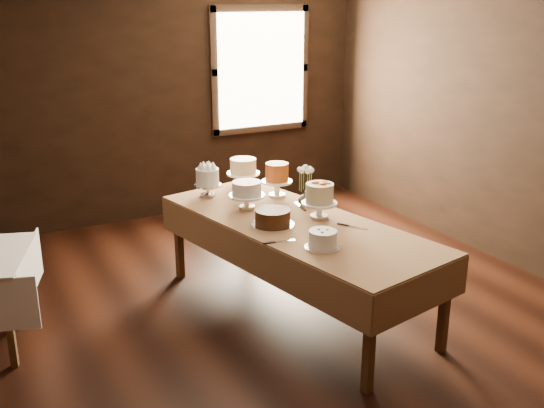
# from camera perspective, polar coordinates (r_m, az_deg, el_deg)

# --- Properties ---
(floor) EXTENTS (5.00, 6.00, 0.01)m
(floor) POSITION_cam_1_polar(r_m,az_deg,el_deg) (4.93, 1.10, -11.21)
(floor) COLOR black
(floor) RESTS_ON ground
(wall_back) EXTENTS (5.00, 0.02, 2.80)m
(wall_back) POSITION_cam_1_polar(r_m,az_deg,el_deg) (7.14, -10.66, 9.68)
(wall_back) COLOR black
(wall_back) RESTS_ON ground
(wall_right) EXTENTS (0.02, 6.00, 2.80)m
(wall_right) POSITION_cam_1_polar(r_m,az_deg,el_deg) (6.01, 22.75, 7.03)
(wall_right) COLOR black
(wall_right) RESTS_ON ground
(window) EXTENTS (1.10, 0.05, 1.30)m
(window) POSITION_cam_1_polar(r_m,az_deg,el_deg) (7.54, -0.95, 11.96)
(window) COLOR #FFEABF
(window) RESTS_ON wall_back
(display_table) EXTENTS (1.43, 2.59, 0.76)m
(display_table) POSITION_cam_1_polar(r_m,az_deg,el_deg) (4.93, 2.22, -2.21)
(display_table) COLOR #3E2714
(display_table) RESTS_ON ground
(cake_meringue) EXTENTS (0.27, 0.27, 0.25)m
(cake_meringue) POSITION_cam_1_polar(r_m,az_deg,el_deg) (5.54, -5.81, 1.89)
(cake_meringue) COLOR silver
(cake_meringue) RESTS_ON display_table
(cake_speckled) EXTENTS (0.33, 0.33, 0.27)m
(cake_speckled) POSITION_cam_1_polar(r_m,az_deg,el_deg) (5.82, -2.60, 2.78)
(cake_speckled) COLOR white
(cake_speckled) RESTS_ON display_table
(cake_lattice) EXTENTS (0.31, 0.31, 0.23)m
(cake_lattice) POSITION_cam_1_polar(r_m,az_deg,el_deg) (5.20, -2.29, 0.70)
(cake_lattice) COLOR white
(cake_lattice) RESTS_ON display_table
(cake_caramel) EXTENTS (0.27, 0.27, 0.31)m
(cake_caramel) POSITION_cam_1_polar(r_m,az_deg,el_deg) (5.50, 0.44, 2.04)
(cake_caramel) COLOR white
(cake_caramel) RESTS_ON display_table
(cake_chocolate) EXTENTS (0.36, 0.36, 0.13)m
(cake_chocolate) POSITION_cam_1_polar(r_m,az_deg,el_deg) (4.80, 0.07, -1.27)
(cake_chocolate) COLOR silver
(cake_chocolate) RESTS_ON display_table
(cake_flowers) EXTENTS (0.29, 0.29, 0.29)m
(cake_flowers) POSITION_cam_1_polar(r_m,az_deg,el_deg) (4.98, 4.28, 0.16)
(cake_flowers) COLOR white
(cake_flowers) RESTS_ON display_table
(cake_swirl) EXTENTS (0.26, 0.26, 0.13)m
(cake_swirl) POSITION_cam_1_polar(r_m,az_deg,el_deg) (4.39, 4.59, -3.24)
(cake_swirl) COLOR silver
(cake_swirl) RESTS_ON display_table
(cake_server_a) EXTENTS (0.20, 0.17, 0.01)m
(cake_server_a) POSITION_cam_1_polar(r_m,az_deg,el_deg) (4.74, 5.18, -2.35)
(cake_server_a) COLOR silver
(cake_server_a) RESTS_ON display_table
(cake_server_b) EXTENTS (0.15, 0.22, 0.01)m
(cake_server_b) POSITION_cam_1_polar(r_m,az_deg,el_deg) (4.82, 7.71, -2.09)
(cake_server_b) COLOR silver
(cake_server_b) RESTS_ON display_table
(cake_server_c) EXTENTS (0.16, 0.21, 0.01)m
(cake_server_c) POSITION_cam_1_polar(r_m,az_deg,el_deg) (5.05, -0.27, -0.99)
(cake_server_c) COLOR silver
(cake_server_c) RESTS_ON display_table
(cake_server_d) EXTENTS (0.07, 0.24, 0.01)m
(cake_server_d) POSITION_cam_1_polar(r_m,az_deg,el_deg) (5.30, 2.39, -0.06)
(cake_server_d) COLOR silver
(cake_server_d) RESTS_ON display_table
(cake_server_e) EXTENTS (0.24, 0.06, 0.01)m
(cake_server_e) POSITION_cam_1_polar(r_m,az_deg,el_deg) (4.52, 1.17, -3.34)
(cake_server_e) COLOR silver
(cake_server_e) RESTS_ON display_table
(flower_vase) EXTENTS (0.15, 0.15, 0.13)m
(flower_vase) POSITION_cam_1_polar(r_m,az_deg,el_deg) (5.28, 3.00, 0.53)
(flower_vase) COLOR #2D2823
(flower_vase) RESTS_ON display_table
(flower_bouquet) EXTENTS (0.14, 0.14, 0.20)m
(flower_bouquet) POSITION_cam_1_polar(r_m,az_deg,el_deg) (5.23, 3.04, 2.44)
(flower_bouquet) COLOR white
(flower_bouquet) RESTS_ON flower_vase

